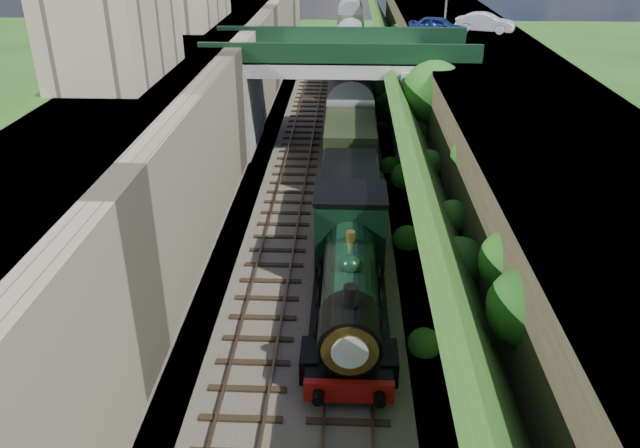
# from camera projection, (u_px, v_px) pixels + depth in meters

# --- Properties ---
(ground) EXTENTS (160.00, 160.00, 0.00)m
(ground) POSITION_uv_depth(u_px,v_px,m) (309.00, 413.00, 19.10)
(ground) COLOR #1E4714
(ground) RESTS_ON ground
(trackbed) EXTENTS (10.00, 90.00, 0.20)m
(trackbed) POSITION_uv_depth(u_px,v_px,m) (329.00, 170.00, 36.95)
(trackbed) COLOR #473F38
(trackbed) RESTS_ON ground
(retaining_wall) EXTENTS (1.00, 90.00, 7.00)m
(retaining_wall) POSITION_uv_depth(u_px,v_px,m) (234.00, 113.00, 35.65)
(retaining_wall) COLOR #756B56
(retaining_wall) RESTS_ON ground
(street_plateau_left) EXTENTS (6.00, 90.00, 7.00)m
(street_plateau_left) POSITION_uv_depth(u_px,v_px,m) (173.00, 113.00, 35.79)
(street_plateau_left) COLOR #262628
(street_plateau_left) RESTS_ON ground
(street_plateau_right) EXTENTS (8.00, 90.00, 6.25)m
(street_plateau_right) POSITION_uv_depth(u_px,v_px,m) (497.00, 123.00, 35.23)
(street_plateau_right) COLOR #262628
(street_plateau_right) RESTS_ON ground
(embankment_slope) EXTENTS (4.22, 90.00, 6.36)m
(embankment_slope) POSITION_uv_depth(u_px,v_px,m) (422.00, 147.00, 32.74)
(embankment_slope) COLOR #1E4714
(embankment_slope) RESTS_ON ground
(track_left) EXTENTS (2.50, 90.00, 0.20)m
(track_left) POSITION_uv_depth(u_px,v_px,m) (295.00, 167.00, 36.96)
(track_left) COLOR black
(track_left) RESTS_ON trackbed
(track_right) EXTENTS (2.50, 90.00, 0.20)m
(track_right) POSITION_uv_depth(u_px,v_px,m) (349.00, 168.00, 36.84)
(track_right) COLOR black
(track_right) RESTS_ON trackbed
(road_bridge) EXTENTS (16.00, 6.40, 7.25)m
(road_bridge) POSITION_uv_depth(u_px,v_px,m) (347.00, 87.00, 38.72)
(road_bridge) COLOR gray
(road_bridge) RESTS_ON ground
(building_near) EXTENTS (4.00, 8.00, 4.00)m
(building_near) POSITION_uv_depth(u_px,v_px,m) (115.00, 31.00, 27.99)
(building_near) COLOR gray
(building_near) RESTS_ON street_plateau_left
(tree) EXTENTS (3.60, 3.80, 6.60)m
(tree) POSITION_uv_depth(u_px,v_px,m) (435.00, 95.00, 34.85)
(tree) COLOR black
(tree) RESTS_ON ground
(car_blue) EXTENTS (4.29, 2.80, 1.36)m
(car_blue) POSITION_uv_depth(u_px,v_px,m) (438.00, 27.00, 41.97)
(car_blue) COLOR navy
(car_blue) RESTS_ON street_plateau_right
(car_silver) EXTENTS (4.25, 2.68, 1.32)m
(car_silver) POSITION_uv_depth(u_px,v_px,m) (485.00, 23.00, 43.67)
(car_silver) COLOR silver
(car_silver) RESTS_ON street_plateau_right
(locomotive) EXTENTS (3.10, 10.23, 3.83)m
(locomotive) POSITION_uv_depth(u_px,v_px,m) (350.00, 278.00, 22.57)
(locomotive) COLOR black
(locomotive) RESTS_ON trackbed
(tender) EXTENTS (2.70, 6.00, 3.05)m
(tender) POSITION_uv_depth(u_px,v_px,m) (350.00, 201.00, 29.28)
(tender) COLOR black
(tender) RESTS_ON trackbed
(coach_front) EXTENTS (2.90, 18.00, 3.70)m
(coach_front) POSITION_uv_depth(u_px,v_px,m) (350.00, 115.00, 40.36)
(coach_front) COLOR black
(coach_front) RESTS_ON trackbed
(coach_middle) EXTENTS (2.90, 18.00, 3.70)m
(coach_middle) POSITION_uv_depth(u_px,v_px,m) (350.00, 56.00, 57.18)
(coach_middle) COLOR black
(coach_middle) RESTS_ON trackbed
(coach_rear) EXTENTS (2.90, 18.00, 3.70)m
(coach_rear) POSITION_uv_depth(u_px,v_px,m) (350.00, 24.00, 74.00)
(coach_rear) COLOR black
(coach_rear) RESTS_ON trackbed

